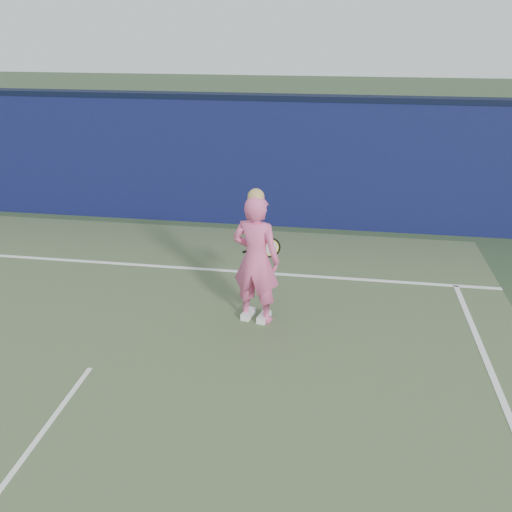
# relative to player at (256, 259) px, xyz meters

# --- Properties ---
(ground) EXTENTS (80.00, 80.00, 0.00)m
(ground) POSITION_rel_player_xyz_m (-1.81, -2.50, -0.92)
(ground) COLOR #273A23
(ground) RESTS_ON ground
(backstop_wall) EXTENTS (24.00, 0.40, 2.50)m
(backstop_wall) POSITION_rel_player_xyz_m (-1.81, 4.00, 0.33)
(backstop_wall) COLOR #0D123B
(backstop_wall) RESTS_ON ground
(wall_cap) EXTENTS (24.00, 0.42, 0.10)m
(wall_cap) POSITION_rel_player_xyz_m (-1.81, 4.00, 1.63)
(wall_cap) COLOR black
(wall_cap) RESTS_ON backstop_wall
(player) EXTENTS (0.75, 0.58, 1.91)m
(player) POSITION_rel_player_xyz_m (0.00, 0.00, 0.00)
(player) COLOR #E75A91
(player) RESTS_ON ground
(racket) EXTENTS (0.56, 0.12, 0.30)m
(racket) POSITION_rel_player_xyz_m (0.11, 0.46, -0.01)
(racket) COLOR black
(racket) RESTS_ON ground
(court_lines) EXTENTS (11.00, 12.04, 0.01)m
(court_lines) POSITION_rel_player_xyz_m (-1.81, -2.83, -0.91)
(court_lines) COLOR white
(court_lines) RESTS_ON court_surface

